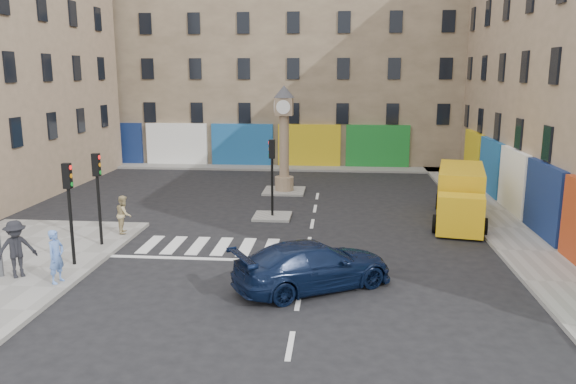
# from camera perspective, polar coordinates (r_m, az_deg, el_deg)

# --- Properties ---
(ground) EXTENTS (120.00, 120.00, 0.00)m
(ground) POSITION_cam_1_polar(r_m,az_deg,el_deg) (19.64, 1.50, -8.66)
(ground) COLOR black
(ground) RESTS_ON ground
(sidewalk_right) EXTENTS (2.60, 30.00, 0.15)m
(sidewalk_right) POSITION_cam_1_polar(r_m,az_deg,el_deg) (30.12, 19.54, -1.83)
(sidewalk_right) COLOR gray
(sidewalk_right) RESTS_ON ground
(sidewalk_far) EXTENTS (32.00, 2.40, 0.15)m
(sidewalk_far) POSITION_cam_1_polar(r_m,az_deg,el_deg) (41.44, -2.05, 2.52)
(sidewalk_far) COLOR gray
(sidewalk_far) RESTS_ON ground
(island_near) EXTENTS (1.80, 1.80, 0.12)m
(island_near) POSITION_cam_1_polar(r_m,az_deg,el_deg) (27.41, -1.60, -2.49)
(island_near) COLOR gray
(island_near) RESTS_ON ground
(island_far) EXTENTS (2.40, 2.40, 0.12)m
(island_far) POSITION_cam_1_polar(r_m,az_deg,el_deg) (33.21, -0.39, 0.10)
(island_far) COLOR gray
(island_far) RESTS_ON ground
(building_far) EXTENTS (32.00, 10.00, 17.00)m
(building_far) POSITION_cam_1_polar(r_m,az_deg,el_deg) (46.65, -1.21, 13.98)
(building_far) COLOR gray
(building_far) RESTS_ON ground
(traffic_light_left_near) EXTENTS (0.28, 0.22, 3.70)m
(traffic_light_left_near) POSITION_cam_1_polar(r_m,az_deg,el_deg) (21.25, -21.36, -0.53)
(traffic_light_left_near) COLOR black
(traffic_light_left_near) RESTS_ON sidewalk_left
(traffic_light_left_far) EXTENTS (0.28, 0.22, 3.70)m
(traffic_light_left_far) POSITION_cam_1_polar(r_m,az_deg,el_deg) (23.37, -18.78, 0.75)
(traffic_light_left_far) COLOR black
(traffic_light_left_far) RESTS_ON sidewalk_left
(traffic_light_island) EXTENTS (0.28, 0.22, 3.70)m
(traffic_light_island) POSITION_cam_1_polar(r_m,az_deg,el_deg) (26.88, -1.63, 2.74)
(traffic_light_island) COLOR black
(traffic_light_island) RESTS_ON island_near
(clock_pillar) EXTENTS (1.20, 1.20, 6.10)m
(clock_pillar) POSITION_cam_1_polar(r_m,az_deg,el_deg) (32.66, -0.40, 6.10)
(clock_pillar) COLOR #9E8267
(clock_pillar) RESTS_ON island_far
(navy_sedan) EXTENTS (5.72, 4.63, 1.56)m
(navy_sedan) POSITION_cam_1_polar(r_m,az_deg,el_deg) (18.50, 2.58, -7.43)
(navy_sedan) COLOR black
(navy_sedan) RESTS_ON ground
(yellow_van) EXTENTS (3.32, 6.99, 2.45)m
(yellow_van) POSITION_cam_1_polar(r_m,az_deg,el_deg) (27.94, 17.11, -0.31)
(yellow_van) COLOR yellow
(yellow_van) RESTS_ON ground
(pedestrian_blue) EXTENTS (0.56, 0.73, 1.79)m
(pedestrian_blue) POSITION_cam_1_polar(r_m,az_deg,el_deg) (19.99, -22.48, -6.07)
(pedestrian_blue) COLOR #5D86D6
(pedestrian_blue) RESTS_ON sidewalk_left
(pedestrian_tan) EXTENTS (0.82, 0.94, 1.64)m
(pedestrian_tan) POSITION_cam_1_polar(r_m,az_deg,el_deg) (25.17, -16.33, -2.18)
(pedestrian_tan) COLOR tan
(pedestrian_tan) RESTS_ON sidewalk_left
(pedestrian_dark) EXTENTS (1.43, 1.41, 1.97)m
(pedestrian_dark) POSITION_cam_1_polar(r_m,az_deg,el_deg) (21.03, -25.88, -5.23)
(pedestrian_dark) COLOR black
(pedestrian_dark) RESTS_ON sidewalk_left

